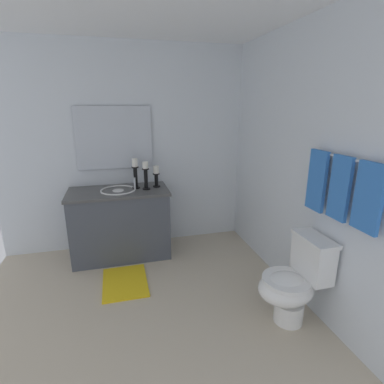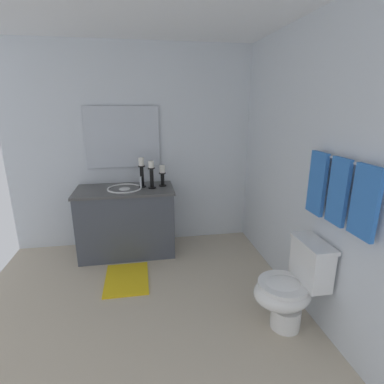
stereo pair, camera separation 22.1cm
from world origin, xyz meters
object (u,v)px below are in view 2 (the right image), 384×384
(candle_holder_tall, at_px, (162,175))
(toilet, at_px, (291,287))
(towel_bar, at_px, (345,161))
(bath_mat, at_px, (127,279))
(mirror, at_px, (123,137))
(candle_holder_short, at_px, (152,174))
(towel_center, at_px, (338,192))
(towel_near_vanity, at_px, (317,183))
(sink_basin, at_px, (125,192))
(candle_holder_mid, at_px, (142,171))
(vanity_cabinet, at_px, (127,221))
(towel_near_corner, at_px, (365,202))

(candle_holder_tall, bearing_deg, toilet, 28.89)
(towel_bar, bearing_deg, toilet, -118.94)
(bath_mat, bearing_deg, mirror, -180.00)
(candle_holder_short, bearing_deg, towel_center, 36.53)
(towel_bar, relative_size, bath_mat, 1.26)
(towel_near_vanity, bearing_deg, sink_basin, -132.66)
(candle_holder_mid, xyz_separation_m, towel_center, (1.71, 1.32, 0.18))
(vanity_cabinet, xyz_separation_m, towel_near_vanity, (1.41, 1.53, 0.77))
(sink_basin, xyz_separation_m, candle_holder_tall, (-0.05, 0.45, 0.17))
(mirror, height_order, candle_holder_mid, mirror)
(sink_basin, relative_size, toilet, 0.54)
(candle_holder_tall, xyz_separation_m, toilet, (1.59, 0.88, -0.58))
(candle_holder_mid, bearing_deg, toilet, 35.16)
(mirror, distance_m, candle_holder_tall, 0.66)
(towel_bar, bearing_deg, candle_holder_short, -143.07)
(towel_near_vanity, relative_size, towel_center, 1.03)
(towel_bar, relative_size, towel_near_vanity, 1.57)
(towel_center, xyz_separation_m, towel_near_corner, (0.25, 0.00, 0.01))
(candle_holder_short, relative_size, towel_near_corner, 0.70)
(towel_near_vanity, bearing_deg, toilet, -57.65)
(candle_holder_tall, bearing_deg, towel_near_vanity, 36.54)
(bath_mat, bearing_deg, towel_near_corner, 49.90)
(towel_center, distance_m, bath_mat, 2.19)
(vanity_cabinet, height_order, bath_mat, vanity_cabinet)
(candle_holder_short, relative_size, towel_near_vanity, 0.66)
(vanity_cabinet, height_order, mirror, mirror)
(sink_basin, distance_m, bath_mat, 0.99)
(sink_basin, bearing_deg, candle_holder_mid, 103.24)
(candle_holder_mid, relative_size, toilet, 0.47)
(sink_basin, distance_m, candle_holder_short, 0.38)
(toilet, xyz_separation_m, towel_center, (0.12, 0.20, 0.82))
(towel_center, bearing_deg, bath_mat, -124.09)
(sink_basin, distance_m, candle_holder_mid, 0.31)
(sink_basin, height_order, towel_near_vanity, towel_near_vanity)
(mirror, relative_size, toilet, 1.17)
(candle_holder_mid, relative_size, towel_near_vanity, 0.72)
(vanity_cabinet, relative_size, candle_holder_tall, 4.53)
(candle_holder_short, height_order, towel_center, towel_center)
(candle_holder_mid, xyz_separation_m, towel_near_corner, (1.96, 1.32, 0.19))
(candle_holder_mid, distance_m, toilet, 2.04)
(candle_holder_short, relative_size, towel_bar, 0.42)
(candle_holder_short, height_order, towel_bar, towel_bar)
(vanity_cabinet, bearing_deg, toilet, 40.75)
(candle_holder_short, relative_size, toilet, 0.43)
(towel_near_corner, bearing_deg, candle_holder_mid, -146.03)
(mirror, distance_m, candle_holder_short, 0.59)
(toilet, bearing_deg, sink_basin, -139.27)
(vanity_cabinet, distance_m, towel_near_corner, 2.57)
(towel_near_vanity, xyz_separation_m, towel_center, (0.25, 0.00, 0.01))
(candle_holder_mid, bearing_deg, towel_near_corner, 33.97)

